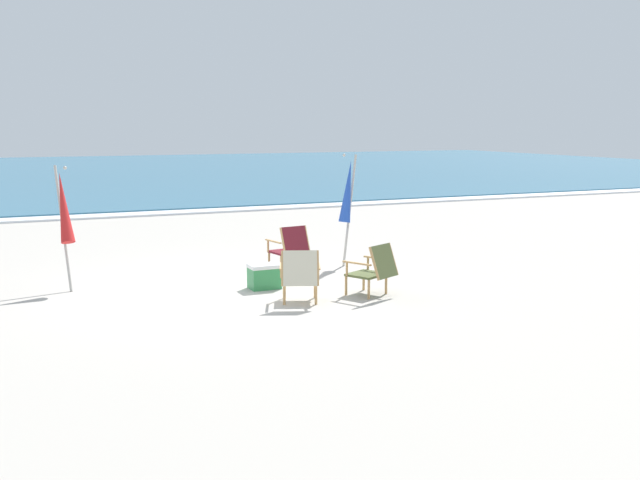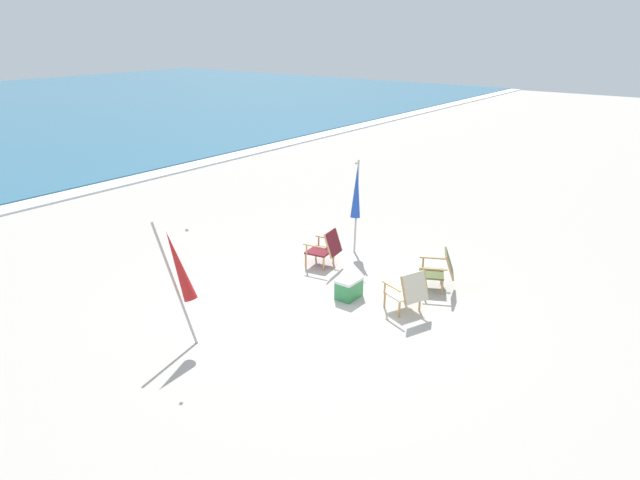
{
  "view_description": "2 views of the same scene",
  "coord_description": "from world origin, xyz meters",
  "px_view_note": "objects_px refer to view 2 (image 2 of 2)",
  "views": [
    {
      "loc": [
        -3.5,
        -11.44,
        2.63
      ],
      "look_at": [
        1.66,
        0.22,
        0.65
      ],
      "focal_mm": 42.0,
      "sensor_mm": 36.0,
      "label": 1
    },
    {
      "loc": [
        -7.66,
        -5.75,
        4.86
      ],
      "look_at": [
        0.94,
        0.81,
        0.8
      ],
      "focal_mm": 32.0,
      "sensor_mm": 36.0,
      "label": 2
    }
  ],
  "objects_px": {
    "beach_chair_back_right": "(408,291)",
    "cooler_box": "(349,288)",
    "beach_chair_back_left": "(326,248)",
    "beach_chair_mid_center": "(439,269)",
    "umbrella_furled_blue": "(356,193)",
    "umbrella_furled_red": "(178,267)"
  },
  "relations": [
    {
      "from": "beach_chair_mid_center",
      "to": "cooler_box",
      "type": "height_order",
      "value": "beach_chair_mid_center"
    },
    {
      "from": "beach_chair_back_right",
      "to": "cooler_box",
      "type": "distance_m",
      "value": 1.21
    },
    {
      "from": "umbrella_furled_blue",
      "to": "cooler_box",
      "type": "bearing_deg",
      "value": -148.78
    },
    {
      "from": "beach_chair_back_right",
      "to": "cooler_box",
      "type": "xyz_separation_m",
      "value": [
        -0.14,
        1.18,
        -0.23
      ]
    },
    {
      "from": "beach_chair_back_right",
      "to": "beach_chair_mid_center",
      "type": "xyz_separation_m",
      "value": [
        1.24,
        -0.0,
        -0.0
      ]
    },
    {
      "from": "umbrella_furled_red",
      "to": "beach_chair_back_right",
      "type": "bearing_deg",
      "value": -38.86
    },
    {
      "from": "beach_chair_back_left",
      "to": "umbrella_furled_red",
      "type": "relative_size",
      "value": 0.41
    },
    {
      "from": "beach_chair_mid_center",
      "to": "cooler_box",
      "type": "distance_m",
      "value": 1.83
    },
    {
      "from": "beach_chair_back_right",
      "to": "beach_chair_mid_center",
      "type": "distance_m",
      "value": 1.24
    },
    {
      "from": "umbrella_furled_blue",
      "to": "cooler_box",
      "type": "distance_m",
      "value": 2.75
    },
    {
      "from": "beach_chair_mid_center",
      "to": "umbrella_furled_blue",
      "type": "xyz_separation_m",
      "value": [
        0.75,
        2.47,
        0.94
      ]
    },
    {
      "from": "beach_chair_mid_center",
      "to": "umbrella_furled_blue",
      "type": "relative_size",
      "value": 0.41
    },
    {
      "from": "beach_chair_back_left",
      "to": "umbrella_furled_red",
      "type": "height_order",
      "value": "umbrella_furled_red"
    },
    {
      "from": "umbrella_furled_blue",
      "to": "cooler_box",
      "type": "xyz_separation_m",
      "value": [
        -2.12,
        -1.29,
        -1.17
      ]
    },
    {
      "from": "beach_chair_back_right",
      "to": "beach_chair_back_left",
      "type": "bearing_deg",
      "value": 71.61
    },
    {
      "from": "beach_chair_back_right",
      "to": "beach_chair_back_left",
      "type": "xyz_separation_m",
      "value": [
        0.81,
        2.45,
        0.0
      ]
    },
    {
      "from": "umbrella_furled_blue",
      "to": "umbrella_furled_red",
      "type": "bearing_deg",
      "value": -179.91
    },
    {
      "from": "beach_chair_mid_center",
      "to": "umbrella_furled_blue",
      "type": "distance_m",
      "value": 2.75
    },
    {
      "from": "beach_chair_back_right",
      "to": "umbrella_furled_red",
      "type": "distance_m",
      "value": 4.02
    },
    {
      "from": "umbrella_furled_red",
      "to": "cooler_box",
      "type": "xyz_separation_m",
      "value": [
        2.92,
        -1.28,
        -1.1
      ]
    },
    {
      "from": "beach_chair_back_right",
      "to": "beach_chair_mid_center",
      "type": "relative_size",
      "value": 0.97
    },
    {
      "from": "beach_chair_mid_center",
      "to": "umbrella_furled_red",
      "type": "relative_size",
      "value": 0.43
    }
  ]
}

